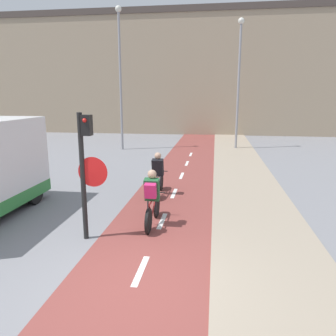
% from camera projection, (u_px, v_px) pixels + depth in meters
% --- Properties ---
extents(ground_plane, '(120.00, 120.00, 0.00)m').
position_uv_depth(ground_plane, '(134.00, 287.00, 5.62)').
color(ground_plane, gray).
extents(bike_lane, '(2.57, 60.00, 0.02)m').
position_uv_depth(bike_lane, '(134.00, 286.00, 5.62)').
color(bike_lane, brown).
rests_on(bike_lane, ground_plane).
extents(sidewalk_strip, '(2.40, 60.00, 0.05)m').
position_uv_depth(sidewalk_strip, '(285.00, 298.00, 5.27)').
color(sidewalk_strip, gray).
rests_on(sidewalk_strip, ground_plane).
extents(building_row_background, '(60.00, 5.20, 10.16)m').
position_uv_depth(building_row_background, '(202.00, 74.00, 28.83)').
color(building_row_background, gray).
rests_on(building_row_background, ground_plane).
extents(traffic_light_pole, '(0.67, 0.26, 2.87)m').
position_uv_depth(traffic_light_pole, '(86.00, 162.00, 7.14)').
color(traffic_light_pole, black).
rests_on(traffic_light_pole, ground_plane).
extents(street_lamp_far, '(0.36, 0.36, 8.16)m').
position_uv_depth(street_lamp_far, '(120.00, 66.00, 19.03)').
color(street_lamp_far, gray).
rests_on(street_lamp_far, ground_plane).
extents(street_lamp_sidewalk, '(0.36, 0.36, 7.58)m').
position_uv_depth(street_lamp_sidewalk, '(239.00, 72.00, 19.33)').
color(street_lamp_sidewalk, gray).
rests_on(street_lamp_sidewalk, ground_plane).
extents(cyclist_near, '(0.46, 1.71, 1.44)m').
position_uv_depth(cyclist_near, '(152.00, 199.00, 8.13)').
color(cyclist_near, black).
rests_on(cyclist_near, ground_plane).
extents(cyclist_far, '(0.46, 1.69, 1.43)m').
position_uv_depth(cyclist_far, '(158.00, 176.00, 10.69)').
color(cyclist_far, black).
rests_on(cyclist_far, ground_plane).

